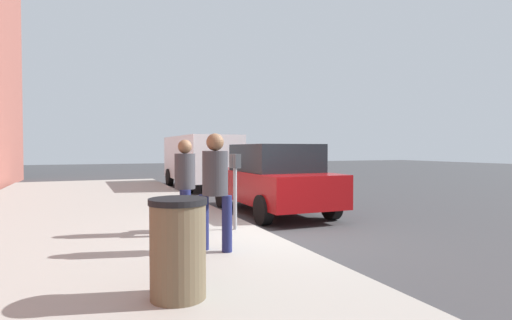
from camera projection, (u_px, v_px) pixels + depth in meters
The scene contains 8 objects.
ground_plane at pixel (266, 239), 7.42m from camera, with size 80.00×80.00×0.00m, color #38383A.
sidewalk_slab at pixel (90, 251), 6.26m from camera, with size 28.00×6.00×0.15m, color gray.
parking_meter at pixel (235, 175), 7.50m from camera, with size 0.36×0.12×1.41m.
pedestrian_at_meter at pixel (185, 179), 7.16m from camera, with size 0.51×0.36×1.67m.
pedestrian_bystander at pixel (215, 182), 5.92m from camera, with size 0.41×0.43×1.73m.
parked_sedan_near at pixel (273, 179), 10.32m from camera, with size 4.40×1.97×1.77m.
parked_van_far at pixel (200, 158), 16.90m from camera, with size 5.24×2.20×2.18m.
trash_bin at pixel (178, 248), 4.05m from camera, with size 0.59×0.59×1.01m.
Camera 1 is at (-6.73, 3.03, 1.66)m, focal length 28.26 mm.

